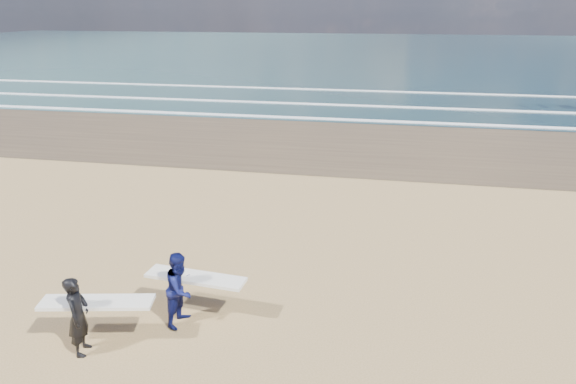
# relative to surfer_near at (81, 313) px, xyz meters

# --- Properties ---
(ocean) EXTENTS (220.00, 100.00, 0.02)m
(ocean) POSITION_rel_surfer_near_xyz_m (21.00, 71.72, -0.83)
(ocean) COLOR #182F36
(ocean) RESTS_ON ground
(surfer_near) EXTENTS (2.26, 1.16, 1.64)m
(surfer_near) POSITION_rel_surfer_near_xyz_m (0.00, 0.00, 0.00)
(surfer_near) COLOR black
(surfer_near) RESTS_ON ground
(surfer_far) EXTENTS (2.24, 1.16, 1.64)m
(surfer_far) POSITION_rel_surfer_near_xyz_m (1.53, 1.30, -0.01)
(surfer_far) COLOR #0D124A
(surfer_far) RESTS_ON ground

